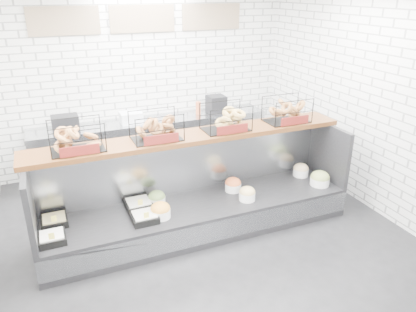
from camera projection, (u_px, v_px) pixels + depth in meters
name	position (u px, v px, depth m)	size (l,w,h in m)	color
ground	(208.00, 241.00, 5.12)	(5.50, 5.50, 0.00)	black
room_shell	(189.00, 69.00, 4.84)	(5.02, 5.51, 3.01)	white
display_case	(198.00, 206.00, 5.29)	(4.00, 0.90, 1.20)	black
bagel_shelf	(192.00, 126.00, 5.03)	(4.10, 0.50, 0.40)	#3F200D
prep_counter	(154.00, 143.00, 7.00)	(4.00, 0.60, 1.20)	#93969B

